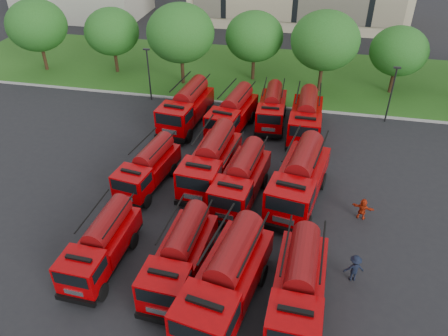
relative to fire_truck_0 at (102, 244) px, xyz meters
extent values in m
plane|color=black|center=(5.34, 3.79, -1.46)|extent=(140.00, 140.00, 0.00)
cube|color=#235316|center=(5.34, 29.79, -1.40)|extent=(70.00, 16.00, 0.12)
cube|color=gray|center=(5.34, 21.69, -1.39)|extent=(70.00, 0.30, 0.14)
cylinder|color=#382314|center=(-18.66, 25.79, -0.15)|extent=(0.36, 0.36, 2.62)
ellipsoid|color=#1D4A15|center=(-18.66, 25.79, 3.56)|extent=(6.30, 6.30, 5.36)
cylinder|color=#382314|center=(-10.66, 26.79, -0.27)|extent=(0.36, 0.36, 2.38)
ellipsoid|color=#1D4A15|center=(-10.66, 26.79, 3.09)|extent=(5.71, 5.71, 4.86)
cylinder|color=#382314|center=(-2.66, 25.29, -0.06)|extent=(0.36, 0.36, 2.80)
ellipsoid|color=#1D4A15|center=(-2.66, 25.29, 3.90)|extent=(6.72, 6.72, 5.71)
cylinder|color=#382314|center=(4.34, 27.79, -0.24)|extent=(0.36, 0.36, 2.45)
ellipsoid|color=#1D4A15|center=(4.34, 27.79, 3.23)|extent=(5.88, 5.88, 5.00)
cylinder|color=#382314|center=(11.34, 26.29, -0.10)|extent=(0.36, 0.36, 2.73)
ellipsoid|color=#1D4A15|center=(11.34, 26.29, 3.76)|extent=(6.55, 6.55, 5.57)
cylinder|color=#382314|center=(18.34, 27.29, -0.33)|extent=(0.36, 0.36, 2.27)
ellipsoid|color=#1D4A15|center=(18.34, 27.29, 2.89)|extent=(5.46, 5.46, 4.64)
cylinder|color=black|center=(-4.66, 20.99, 1.04)|extent=(0.14, 0.14, 5.00)
cube|color=black|center=(-4.66, 20.99, 3.59)|extent=(0.60, 0.25, 0.12)
cylinder|color=black|center=(17.34, 20.99, 1.04)|extent=(0.14, 0.14, 5.00)
cube|color=black|center=(17.34, 20.99, 3.59)|extent=(0.60, 0.25, 0.12)
cube|color=black|center=(0.00, 0.01, -0.88)|extent=(2.32, 6.32, 0.27)
cube|color=black|center=(-0.14, -3.15, -0.93)|extent=(2.24, 0.32, 0.31)
cube|color=#940002|center=(-0.09, -2.13, 0.12)|extent=(2.27, 2.05, 1.74)
cube|color=black|center=(-0.14, -3.12, 0.52)|extent=(1.87, 0.13, 0.76)
cube|color=#940002|center=(0.04, 0.99, -0.17)|extent=(2.36, 4.19, 1.16)
cylinder|color=#61080A|center=(0.04, 0.99, 0.78)|extent=(1.50, 3.80, 1.34)
cylinder|color=black|center=(-1.12, -2.26, -0.97)|extent=(0.35, 0.99, 0.98)
cylinder|color=black|center=(0.92, -2.35, -0.97)|extent=(0.35, 0.99, 0.98)
cylinder|color=black|center=(-0.95, 1.66, -0.97)|extent=(0.35, 0.99, 0.98)
cylinder|color=black|center=(1.09, 1.57, -0.97)|extent=(0.35, 0.99, 0.98)
cube|color=black|center=(4.59, -0.06, -0.85)|extent=(2.60, 6.78, 0.29)
cube|color=black|center=(4.38, -3.43, -0.89)|extent=(2.39, 0.39, 0.33)
cube|color=#940002|center=(4.44, -2.34, 0.22)|extent=(2.46, 2.23, 1.85)
cube|color=black|center=(4.38, -3.40, 0.65)|extent=(2.00, 0.17, 0.81)
cube|color=#940002|center=(4.65, 0.98, -0.08)|extent=(2.60, 4.51, 1.24)
cylinder|color=#61080A|center=(4.65, 0.98, 0.93)|extent=(1.67, 4.08, 1.43)
cylinder|color=black|center=(3.34, -2.46, -0.94)|extent=(0.40, 1.06, 1.05)
cylinder|color=black|center=(5.52, -2.60, -0.94)|extent=(0.40, 1.06, 1.05)
cylinder|color=black|center=(3.60, 1.71, -0.94)|extent=(0.40, 1.06, 1.05)
cylinder|color=black|center=(5.79, 1.58, -0.94)|extent=(0.40, 1.06, 1.05)
cube|color=black|center=(7.36, -1.37, -0.75)|extent=(3.82, 7.99, 0.33)
cube|color=#940002|center=(6.91, -3.95, 0.48)|extent=(3.06, 2.84, 2.14)
cube|color=black|center=(6.69, -5.16, 0.97)|extent=(2.27, 0.45, 0.93)
cube|color=#940002|center=(7.57, -0.18, 0.12)|extent=(3.52, 5.43, 1.42)
cylinder|color=#61080A|center=(7.57, -0.18, 1.29)|extent=(2.42, 4.82, 1.64)
cylinder|color=black|center=(5.63, -3.95, -0.86)|extent=(0.59, 1.25, 1.20)
cylinder|color=black|center=(6.47, 0.79, -0.86)|extent=(0.59, 1.25, 1.20)
cylinder|color=black|center=(8.95, 0.36, -0.86)|extent=(0.59, 1.25, 1.20)
cube|color=black|center=(10.93, -0.92, -0.82)|extent=(2.58, 7.05, 0.30)
cube|color=#940002|center=(10.82, -3.30, 0.30)|extent=(2.53, 2.29, 1.94)
cube|color=#940002|center=(10.97, 0.17, -0.02)|extent=(2.63, 4.67, 1.29)
cylinder|color=#61080A|center=(10.97, 0.17, 1.03)|extent=(1.67, 4.24, 1.49)
cylinder|color=black|center=(9.86, 0.92, -0.92)|extent=(0.39, 1.11, 1.09)
cylinder|color=black|center=(12.15, 0.82, -0.92)|extent=(0.39, 1.11, 1.09)
cube|color=black|center=(-0.06, 7.72, -0.89)|extent=(2.97, 6.42, 0.27)
cube|color=black|center=(-0.55, 4.62, -0.93)|extent=(2.22, 0.56, 0.31)
cube|color=#940002|center=(-0.39, 5.63, 0.10)|extent=(2.44, 2.26, 1.72)
cube|color=black|center=(-0.54, 4.65, 0.50)|extent=(1.84, 0.33, 0.75)
cube|color=#940002|center=(0.09, 8.68, -0.18)|extent=(2.77, 4.35, 1.15)
cylinder|color=#61080A|center=(0.09, 8.68, 0.76)|extent=(1.89, 3.87, 1.33)
cylinder|color=black|center=(-1.42, 5.61, -0.98)|extent=(0.46, 1.01, 0.97)
cylinder|color=black|center=(0.59, 5.29, -0.98)|extent=(0.46, 1.01, 0.97)
cylinder|color=black|center=(-0.81, 9.45, -0.98)|extent=(0.46, 1.01, 0.97)
cylinder|color=black|center=(1.19, 9.13, -0.98)|extent=(0.46, 1.01, 0.97)
cube|color=black|center=(4.15, 9.03, -0.78)|extent=(3.07, 7.55, 0.32)
cube|color=black|center=(3.82, 5.31, -0.83)|extent=(2.64, 0.50, 0.37)
cube|color=#940002|center=(3.93, 6.52, 0.40)|extent=(2.77, 2.54, 2.05)
cube|color=black|center=(3.82, 5.34, 0.88)|extent=(2.20, 0.25, 0.89)
cube|color=#940002|center=(4.26, 10.18, 0.06)|extent=(3.00, 5.05, 1.37)
cylinder|color=#61080A|center=(4.26, 10.18, 1.18)|extent=(1.97, 4.54, 1.58)
cylinder|color=black|center=(2.70, 6.41, -0.89)|extent=(0.47, 1.19, 1.16)
cylinder|color=black|center=(5.11, 6.20, -0.89)|extent=(0.47, 1.19, 1.16)
cylinder|color=black|center=(3.12, 11.02, -0.89)|extent=(0.47, 1.19, 1.16)
cylinder|color=black|center=(5.53, 10.80, -0.89)|extent=(0.47, 1.19, 1.16)
cube|color=black|center=(6.58, 7.45, -0.82)|extent=(3.13, 7.13, 0.30)
cube|color=black|center=(6.14, 3.98, -0.87)|extent=(2.48, 0.56, 0.35)
cube|color=#940002|center=(6.28, 5.10, 0.29)|extent=(2.67, 2.46, 1.92)
cube|color=black|center=(6.14, 4.01, 0.73)|extent=(2.06, 0.31, 0.84)
cube|color=#940002|center=(6.72, 8.52, -0.03)|extent=(2.98, 4.81, 1.28)
cylinder|color=#61080A|center=(6.72, 8.52, 1.01)|extent=(2.00, 4.30, 1.48)
cylinder|color=black|center=(5.13, 5.05, -0.92)|extent=(0.48, 1.12, 1.08)
cylinder|color=black|center=(7.38, 4.76, -0.92)|extent=(0.48, 1.12, 1.08)
cylinder|color=black|center=(5.69, 9.35, -0.92)|extent=(0.48, 1.12, 1.08)
cylinder|color=black|center=(7.94, 9.06, -0.92)|extent=(0.48, 1.12, 1.08)
cube|color=black|center=(10.37, 8.02, -0.74)|extent=(3.82, 8.07, 0.33)
cube|color=black|center=(9.70, 4.14, -0.80)|extent=(2.78, 0.74, 0.39)
cube|color=#940002|center=(9.92, 5.40, 0.50)|extent=(3.09, 2.86, 2.16)
cube|color=black|center=(9.71, 4.17, 1.00)|extent=(2.30, 0.45, 0.94)
cube|color=#940002|center=(10.58, 9.22, 0.14)|extent=(3.54, 5.48, 1.44)
cylinder|color=#61080A|center=(10.58, 9.22, 1.32)|extent=(2.43, 4.87, 1.66)
cylinder|color=black|center=(8.63, 5.39, -0.85)|extent=(0.59, 1.27, 1.22)
cylinder|color=black|center=(11.14, 4.96, -0.85)|extent=(0.59, 1.27, 1.22)
cylinder|color=black|center=(9.45, 10.20, -0.85)|extent=(0.59, 1.27, 1.22)
cylinder|color=black|center=(11.96, 9.77, -0.85)|extent=(0.59, 1.27, 1.22)
cube|color=black|center=(0.16, 16.82, -0.78)|extent=(3.22, 7.53, 0.31)
cube|color=black|center=(-0.26, 13.14, -0.84)|extent=(2.62, 0.56, 0.37)
cube|color=#940002|center=(-0.13, 14.33, 0.39)|extent=(2.80, 2.57, 2.04)
cube|color=black|center=(-0.26, 13.17, 0.86)|extent=(2.18, 0.30, 0.89)
cube|color=#940002|center=(0.29, 17.96, 0.05)|extent=(3.09, 5.06, 1.36)
cylinder|color=#61080A|center=(0.29, 17.96, 1.16)|extent=(2.05, 4.53, 1.57)
cylinder|color=black|center=(-1.34, 14.26, -0.89)|extent=(0.49, 1.18, 1.15)
cylinder|color=black|center=(1.04, 13.99, -0.89)|extent=(0.49, 1.18, 1.15)
cylinder|color=black|center=(-0.82, 18.83, -0.89)|extent=(0.49, 1.18, 1.15)
cylinder|color=black|center=(1.56, 18.55, -0.89)|extent=(0.49, 1.18, 1.15)
cube|color=black|center=(4.23, 16.70, -0.82)|extent=(3.39, 7.21, 0.30)
cube|color=black|center=(3.65, 13.23, -0.87)|extent=(2.48, 0.65, 0.35)
cube|color=#940002|center=(3.84, 14.35, 0.29)|extent=(2.75, 2.55, 1.93)
cube|color=black|center=(3.66, 13.26, 0.74)|extent=(2.06, 0.39, 0.84)
cube|color=#940002|center=(4.41, 17.77, -0.03)|extent=(3.14, 4.89, 1.29)
cylinder|color=#61080A|center=(4.41, 17.77, 1.02)|extent=(2.15, 4.35, 1.49)
cylinder|color=black|center=(2.68, 14.34, -0.92)|extent=(0.52, 1.13, 1.09)
cylinder|color=black|center=(4.93, 13.97, -0.92)|extent=(0.52, 1.13, 1.09)
cylinder|color=black|center=(3.40, 18.64, -0.92)|extent=(0.52, 1.13, 1.09)
cylinder|color=black|center=(5.65, 18.27, -0.92)|extent=(0.52, 1.13, 1.09)
cube|color=black|center=(7.36, 18.61, -0.88)|extent=(2.27, 6.39, 0.27)
cube|color=black|center=(7.46, 15.40, -0.92)|extent=(2.27, 0.29, 0.32)
cube|color=#940002|center=(7.43, 16.44, 0.14)|extent=(2.28, 2.06, 1.76)
cube|color=black|center=(7.46, 15.43, 0.55)|extent=(1.90, 0.10, 0.77)
cube|color=#940002|center=(7.33, 19.61, -0.15)|extent=(2.34, 4.23, 1.18)
cylinder|color=#61080A|center=(7.33, 19.61, 0.81)|extent=(1.47, 3.84, 1.36)
cylinder|color=black|center=(6.39, 16.23, -0.97)|extent=(0.35, 1.00, 1.00)
cylinder|color=black|center=(8.47, 16.29, -0.97)|extent=(0.35, 1.00, 1.00)
cylinder|color=black|center=(6.27, 20.21, -0.97)|extent=(0.35, 1.00, 1.00)
cylinder|color=black|center=(8.35, 20.27, -0.97)|extent=(0.35, 1.00, 1.00)
cube|color=black|center=(10.36, 17.10, -0.81)|extent=(2.42, 7.10, 0.30)
cube|color=black|center=(10.31, 13.51, -0.86)|extent=(2.53, 0.29, 0.35)
cube|color=#940002|center=(10.33, 14.67, 0.33)|extent=(2.51, 2.26, 1.97)
cube|color=black|center=(10.31, 13.54, 0.78)|extent=(2.12, 0.08, 0.86)
cube|color=#940002|center=(10.38, 18.21, 0.00)|extent=(2.54, 4.68, 1.31)
cylinder|color=#61080A|center=(10.38, 18.21, 1.07)|extent=(1.58, 4.26, 1.52)
cylinder|color=black|center=(9.17, 14.49, -0.91)|extent=(0.37, 1.12, 1.11)
cylinder|color=black|center=(11.49, 14.45, -0.91)|extent=(0.37, 1.12, 1.11)
cylinder|color=black|center=(9.23, 18.93, -0.91)|extent=(0.37, 1.12, 1.11)
cylinder|color=black|center=(11.55, 18.90, -0.91)|extent=(0.37, 1.12, 1.11)
imported|color=#AD270D|center=(12.11, 1.00, -1.46)|extent=(0.62, 1.07, 1.80)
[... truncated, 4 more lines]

